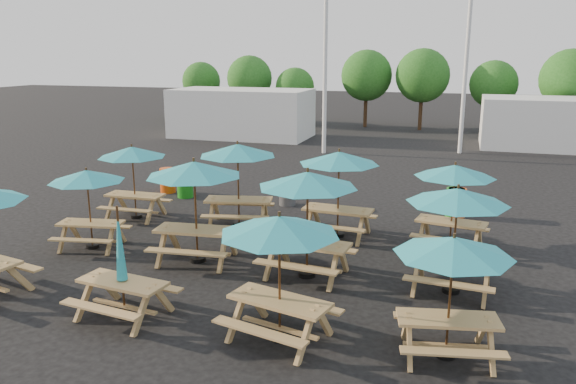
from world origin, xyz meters
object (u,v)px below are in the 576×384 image
(picnic_unit_2, at_px, (132,156))
(picnic_unit_6, at_px, (279,232))
(picnic_unit_9, at_px, (453,253))
(picnic_unit_10, at_px, (457,202))
(picnic_unit_5, at_px, (238,155))
(picnic_unit_8, at_px, (339,163))
(waste_bin_4, at_px, (457,203))
(picnic_unit_3, at_px, (122,272))
(waste_bin_1, at_px, (185,185))
(picnic_unit_7, at_px, (308,185))
(picnic_unit_4, at_px, (194,175))
(picnic_unit_11, at_px, (455,176))
(picnic_unit_1, at_px, (87,180))
(waste_bin_2, at_px, (287,192))
(waste_bin_3, at_px, (455,202))

(picnic_unit_2, distance_m, picnic_unit_6, 8.70)
(picnic_unit_9, bearing_deg, picnic_unit_10, 78.35)
(picnic_unit_2, xyz_separation_m, picnic_unit_5, (3.30, 0.17, 0.19))
(picnic_unit_8, bearing_deg, waste_bin_4, 48.51)
(picnic_unit_3, height_order, picnic_unit_6, picnic_unit_6)
(picnic_unit_9, height_order, waste_bin_4, picnic_unit_9)
(picnic_unit_8, bearing_deg, picnic_unit_5, -177.56)
(picnic_unit_2, bearing_deg, picnic_unit_5, 1.15)
(picnic_unit_5, height_order, picnic_unit_10, picnic_unit_5)
(picnic_unit_6, bearing_deg, waste_bin_1, 139.89)
(picnic_unit_8, bearing_deg, picnic_unit_7, -86.61)
(picnic_unit_2, distance_m, picnic_unit_10, 9.72)
(picnic_unit_4, height_order, picnic_unit_7, picnic_unit_4)
(picnic_unit_2, relative_size, picnic_unit_6, 0.89)
(picnic_unit_4, xyz_separation_m, picnic_unit_11, (5.77, 2.74, -0.23))
(picnic_unit_1, bearing_deg, waste_bin_1, 81.22)
(waste_bin_2, bearing_deg, picnic_unit_4, -95.47)
(picnic_unit_5, distance_m, picnic_unit_6, 6.75)
(picnic_unit_2, distance_m, waste_bin_1, 3.09)
(picnic_unit_3, xyz_separation_m, picnic_unit_10, (5.90, 3.00, 1.07))
(picnic_unit_1, height_order, waste_bin_4, picnic_unit_1)
(picnic_unit_11, bearing_deg, picnic_unit_1, -153.29)
(waste_bin_3, bearing_deg, picnic_unit_7, -117.27)
(picnic_unit_10, xyz_separation_m, picnic_unit_11, (-0.10, 2.79, -0.05))
(picnic_unit_6, height_order, picnic_unit_9, picnic_unit_6)
(picnic_unit_4, height_order, waste_bin_4, picnic_unit_4)
(picnic_unit_10, bearing_deg, picnic_unit_7, -173.47)
(picnic_unit_9, xyz_separation_m, picnic_unit_11, (-0.09, 5.48, 0.10))
(waste_bin_1, bearing_deg, waste_bin_4, 2.05)
(waste_bin_1, height_order, waste_bin_2, same)
(picnic_unit_9, relative_size, waste_bin_2, 2.54)
(picnic_unit_4, height_order, picnic_unit_8, picnic_unit_4)
(picnic_unit_11, xyz_separation_m, waste_bin_4, (0.10, 3.08, -1.47))
(picnic_unit_4, bearing_deg, picnic_unit_8, 39.72)
(picnic_unit_7, relative_size, picnic_unit_9, 1.09)
(picnic_unit_7, xyz_separation_m, picnic_unit_10, (3.12, 0.06, -0.14))
(waste_bin_4, bearing_deg, picnic_unit_11, -91.82)
(picnic_unit_10, distance_m, waste_bin_1, 10.71)
(picnic_unit_1, height_order, picnic_unit_5, picnic_unit_5)
(picnic_unit_7, relative_size, picnic_unit_8, 1.02)
(picnic_unit_5, height_order, waste_bin_4, picnic_unit_5)
(picnic_unit_2, relative_size, picnic_unit_11, 0.95)
(picnic_unit_10, bearing_deg, picnic_unit_3, -147.64)
(picnic_unit_7, relative_size, waste_bin_3, 2.76)
(picnic_unit_6, bearing_deg, waste_bin_3, 86.34)
(waste_bin_3, xyz_separation_m, waste_bin_4, (0.05, -0.01, 0.00))
(picnic_unit_11, height_order, waste_bin_4, picnic_unit_11)
(picnic_unit_2, distance_m, picnic_unit_5, 3.31)
(picnic_unit_2, xyz_separation_m, picnic_unit_8, (6.24, 0.07, 0.14))
(picnic_unit_4, distance_m, picnic_unit_7, 2.76)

